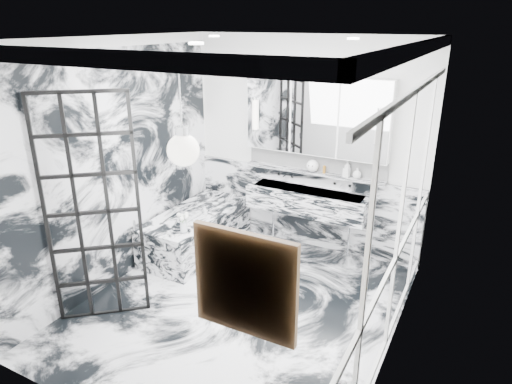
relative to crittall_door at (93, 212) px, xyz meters
The scene contains 25 objects.
floor 1.85m from the crittall_door, 32.49° to the left, with size 3.60×3.60×0.00m, color white.
ceiling 2.16m from the crittall_door, 32.49° to the left, with size 3.60×3.60×0.00m, color white.
wall_back 2.84m from the crittall_door, 64.88° to the left, with size 3.60×3.60×0.00m, color white.
wall_front 1.60m from the crittall_door, 40.65° to the right, with size 3.60×3.60×0.00m, color white.
wall_left 0.89m from the crittall_door, 117.35° to the left, with size 3.60×3.60×0.00m, color white.
wall_right 2.92m from the crittall_door, 15.29° to the left, with size 3.60×3.60×0.00m, color white.
marble_clad_back 2.89m from the crittall_door, 64.66° to the left, with size 3.18×0.05×1.05m, color white.
marble_clad_left 0.87m from the crittall_door, 116.46° to the left, with size 0.02×3.56×2.68m, color white.
panel_molding 2.89m from the crittall_door, 15.39° to the left, with size 0.03×3.40×2.30m, color white.
soap_bottle_a 3.07m from the crittall_door, 53.86° to the left, with size 0.08×0.08×0.21m, color #8C5919.
soap_bottle_b 3.06m from the crittall_door, 53.94° to the left, with size 0.08×0.08×0.17m, color #4C4C51.
soap_bottle_c 3.15m from the crittall_door, 51.93° to the left, with size 0.11×0.11×0.14m, color silver.
face_pot 2.82m from the crittall_door, 61.50° to the left, with size 0.16×0.16×0.16m, color white.
amber_bottle 2.90m from the crittall_door, 58.71° to the left, with size 0.04×0.04×0.10m, color #8C5919.
flower_vase 1.28m from the crittall_door, 77.99° to the left, with size 0.08×0.08×0.12m, color silver.
crittall_door is the anchor object (origin of this frame).
artwork 2.51m from the crittall_door, 23.62° to the right, with size 0.53×0.05×0.53m, color gold.
pendant_light 1.74m from the crittall_door, 14.82° to the right, with size 0.23×0.23×0.23m, color white.
trough_sink 2.72m from the crittall_door, 59.75° to the left, with size 1.60×0.45×0.30m, color silver.
ledge 2.83m from the crittall_door, 61.44° to the left, with size 1.90×0.14×0.04m, color silver.
subway_tile 2.89m from the crittall_door, 62.03° to the left, with size 1.90×0.03×0.23m, color white.
mirror_cabinet 2.91m from the crittall_door, 61.49° to the left, with size 1.90×0.16×1.00m, color white.
sconce_left 2.53m from the crittall_door, 77.45° to the left, with size 0.07×0.07×0.40m, color white.
sconce_right 3.29m from the crittall_door, 47.79° to the left, with size 0.07×0.07×0.40m, color white.
bathtub 1.89m from the crittall_door, 89.02° to the left, with size 0.75×1.65×0.55m, color silver.
Camera 1 is at (2.14, -3.66, 2.95)m, focal length 32.00 mm.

